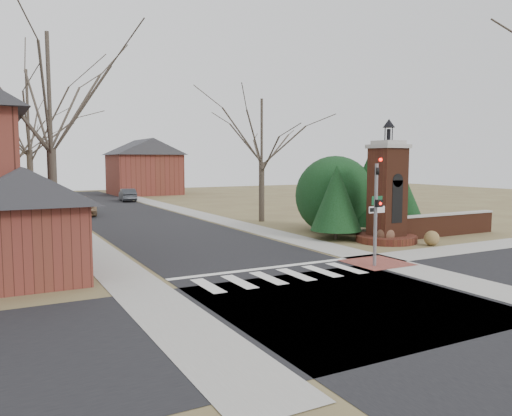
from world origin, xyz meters
TOP-DOWN VIEW (x-y plane):
  - ground at (0.00, 0.00)m, footprint 120.00×120.00m
  - main_street at (0.00, 22.00)m, footprint 8.00×70.00m
  - cross_street at (0.00, -3.00)m, footprint 120.00×8.00m
  - crosswalk_zone at (0.00, 0.80)m, footprint 8.00×2.20m
  - stop_bar at (0.00, 2.30)m, footprint 8.00×0.35m
  - sidewalk_right_main at (5.20, 22.00)m, footprint 2.00×60.00m
  - sidewalk_left at (-5.20, 22.00)m, footprint 2.00×60.00m
  - curb_apron at (4.80, 1.00)m, footprint 2.40×2.40m
  - traffic_signal_pole at (4.30, 0.57)m, footprint 0.28×0.41m
  - sign_post at (5.59, 1.99)m, footprint 0.90×0.07m
  - brick_gate_monument at (9.00, 4.99)m, footprint 3.20×3.20m
  - brick_garden_wall at (13.50, 5.00)m, footprint 7.50×0.50m
  - garage_left at (-8.52, 4.49)m, footprint 4.80×4.80m
  - house_distant_right at (7.99, 47.99)m, footprint 8.80×8.80m
  - evergreen_near at (7.20, 7.00)m, footprint 2.80×2.80m
  - evergreen_mid at (10.50, 8.20)m, footprint 3.40×3.40m
  - evergreen_far at (12.50, 7.20)m, footprint 2.40×2.40m
  - evergreen_mass at (9.00, 9.50)m, footprint 4.80×4.80m
  - bare_tree_0 at (-7.00, 9.00)m, footprint 8.05×8.05m
  - bare_tree_1 at (-7.00, 22.00)m, footprint 8.40×8.40m
  - bare_tree_2 at (-7.50, 35.00)m, footprint 7.35×7.35m
  - bare_tree_3 at (7.50, 16.00)m, footprint 7.00×7.00m
  - pickup_truck at (-3.40, 26.17)m, footprint 3.01×5.66m
  - distant_car at (3.40, 37.97)m, footprint 1.84×4.20m
  - dry_shrub_left at (8.60, 4.60)m, footprint 0.93×0.93m
  - dry_shrub_right at (10.20, 3.00)m, footprint 0.77×0.77m

SIDE VIEW (x-z plane):
  - ground at x=0.00m, z-range 0.00..0.00m
  - main_street at x=0.00m, z-range 0.00..0.01m
  - cross_street at x=0.00m, z-range 0.00..0.01m
  - crosswalk_zone at x=0.00m, z-range 0.00..0.02m
  - stop_bar at x=0.00m, z-range 0.00..0.02m
  - sidewalk_right_main at x=5.20m, z-range 0.00..0.02m
  - sidewalk_left at x=-5.20m, z-range 0.00..0.02m
  - curb_apron at x=4.80m, z-range 0.00..0.02m
  - dry_shrub_right at x=10.20m, z-range 0.00..0.77m
  - dry_shrub_left at x=8.60m, z-range 0.00..0.93m
  - brick_garden_wall at x=13.50m, z-range 0.01..1.31m
  - distant_car at x=3.40m, z-range 0.00..1.34m
  - pickup_truck at x=-3.40m, z-range 0.00..1.51m
  - evergreen_far at x=12.50m, z-range 0.25..3.55m
  - sign_post at x=5.59m, z-range 0.57..3.32m
  - brick_gate_monument at x=9.00m, z-range -1.07..5.40m
  - garage_left at x=-8.52m, z-range 0.09..4.38m
  - evergreen_near at x=7.20m, z-range 0.25..4.35m
  - evergreen_mass at x=9.00m, z-range 0.00..4.80m
  - traffic_signal_pole at x=4.30m, z-range 0.34..4.84m
  - evergreen_mid at x=10.50m, z-range 0.25..4.95m
  - house_distant_right at x=7.99m, z-range 0.00..7.30m
  - bare_tree_3 at x=7.50m, z-range 1.84..11.54m
  - bare_tree_2 at x=-7.50m, z-range 1.93..12.12m
  - bare_tree_0 at x=-7.00m, z-range 2.12..13.27m
  - bare_tree_1 at x=-7.00m, z-range 2.21..13.85m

